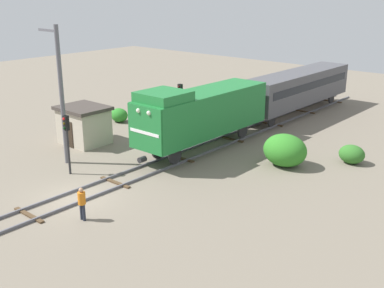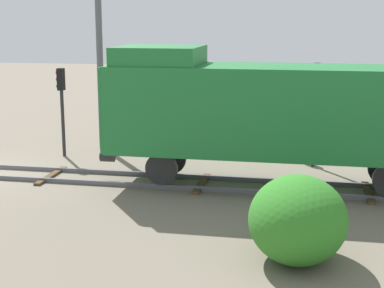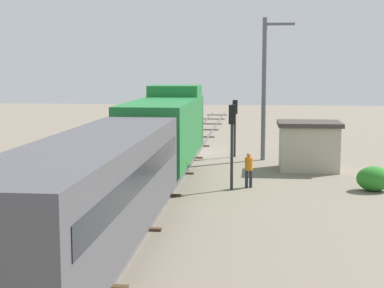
# 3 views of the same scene
# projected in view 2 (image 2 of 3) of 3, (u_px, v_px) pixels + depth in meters

# --- Properties ---
(locomotive) EXTENTS (2.90, 11.60, 4.60)m
(locomotive) POSITION_uv_depth(u_px,v_px,m) (268.00, 108.00, 19.43)
(locomotive) COLOR #1E7233
(locomotive) RESTS_ON railway_track
(traffic_signal_near) EXTENTS (0.32, 0.34, 3.68)m
(traffic_signal_near) POSITION_uv_depth(u_px,v_px,m) (61.00, 95.00, 24.15)
(traffic_signal_near) COLOR #262628
(traffic_signal_near) RESTS_ON ground
(traffic_signal_mid) EXTENTS (0.32, 0.34, 4.02)m
(traffic_signal_mid) POSITION_uv_depth(u_px,v_px,m) (316.00, 95.00, 22.39)
(traffic_signal_mid) COLOR #262628
(traffic_signal_mid) RESTS_ON ground
(worker_by_signal) EXTENTS (0.38, 0.38, 1.70)m
(worker_by_signal) POSITION_uv_depth(u_px,v_px,m) (300.00, 137.00, 23.65)
(worker_by_signal) COLOR #262B38
(worker_by_signal) RESTS_ON ground
(catenary_mast) EXTENTS (1.94, 0.28, 8.76)m
(catenary_mast) POSITION_uv_depth(u_px,v_px,m) (100.00, 43.00, 25.30)
(catenary_mast) COLOR #595960
(catenary_mast) RESTS_ON ground
(relay_hut) EXTENTS (3.50, 2.90, 2.74)m
(relay_hut) POSITION_uv_depth(u_px,v_px,m) (187.00, 111.00, 27.71)
(relay_hut) COLOR #B2A893
(relay_hut) RESTS_ON ground
(bush_near) EXTENTS (2.86, 2.34, 2.08)m
(bush_near) POSITION_uv_depth(u_px,v_px,m) (298.00, 219.00, 13.88)
(bush_near) COLOR #318026
(bush_near) RESTS_ON ground
(bush_mid) EXTENTS (1.61, 1.31, 1.17)m
(bush_mid) POSITION_uv_depth(u_px,v_px,m) (304.00, 122.00, 29.31)
(bush_mid) COLOR #297926
(bush_mid) RESTS_ON ground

